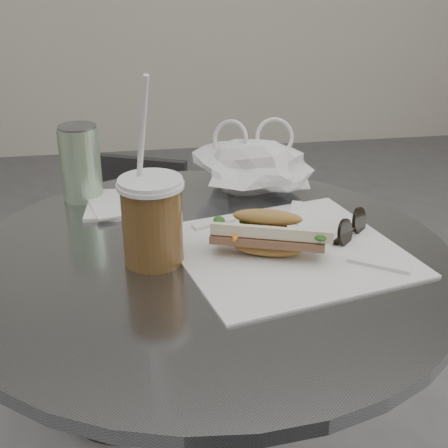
{
  "coord_description": "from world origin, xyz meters",
  "views": [
    {
      "loc": [
        -0.11,
        -0.64,
        1.19
      ],
      "look_at": [
        0.03,
        0.2,
        0.79
      ],
      "focal_mm": 50.0,
      "sensor_mm": 36.0,
      "label": 1
    }
  ],
  "objects": [
    {
      "name": "cafe_table",
      "position": [
        0.0,
        0.2,
        0.47
      ],
      "size": [
        0.76,
        0.76,
        0.74
      ],
      "color": "slate",
      "rests_on": "ground"
    },
    {
      "name": "chair_far",
      "position": [
        -0.15,
        0.78,
        0.3
      ],
      "size": [
        0.37,
        0.39,
        0.67
      ],
      "rotation": [
        0.0,
        0.0,
        2.73
      ],
      "color": "#313134",
      "rests_on": "ground"
    },
    {
      "name": "sandwich_paper",
      "position": [
        0.12,
        0.19,
        0.74
      ],
      "size": [
        0.39,
        0.38,
        0.0
      ],
      "primitive_type": "cube",
      "rotation": [
        0.0,
        0.0,
        0.23
      ],
      "color": "white",
      "rests_on": "cafe_table"
    },
    {
      "name": "banh_mi",
      "position": [
        0.09,
        0.19,
        0.78
      ],
      "size": [
        0.22,
        0.15,
        0.07
      ],
      "rotation": [
        0.0,
        0.0,
        -0.34
      ],
      "color": "#B18C43",
      "rests_on": "sandwich_paper"
    },
    {
      "name": "iced_coffee",
      "position": [
        -0.08,
        0.2,
        0.81
      ],
      "size": [
        0.1,
        0.1,
        0.28
      ],
      "color": "brown",
      "rests_on": "cafe_table"
    },
    {
      "name": "sunglasses",
      "position": [
        0.24,
        0.22,
        0.76
      ],
      "size": [
        0.08,
        0.08,
        0.04
      ],
      "rotation": [
        0.0,
        0.0,
        0.81
      ],
      "color": "black",
      "rests_on": "cafe_table"
    },
    {
      "name": "plastic_bag",
      "position": [
        0.12,
        0.43,
        0.79
      ],
      "size": [
        0.25,
        0.22,
        0.1
      ],
      "primitive_type": null,
      "rotation": [
        0.0,
        0.0,
        -0.36
      ],
      "color": "white",
      "rests_on": "cafe_table"
    },
    {
      "name": "napkin_stack",
      "position": [
        -0.12,
        0.41,
        0.74
      ],
      "size": [
        0.15,
        0.15,
        0.01
      ],
      "color": "white",
      "rests_on": "cafe_table"
    },
    {
      "name": "drink_can",
      "position": [
        -0.2,
        0.46,
        0.81
      ],
      "size": [
        0.07,
        0.07,
        0.14
      ],
      "color": "#5A9054",
      "rests_on": "cafe_table"
    }
  ]
}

